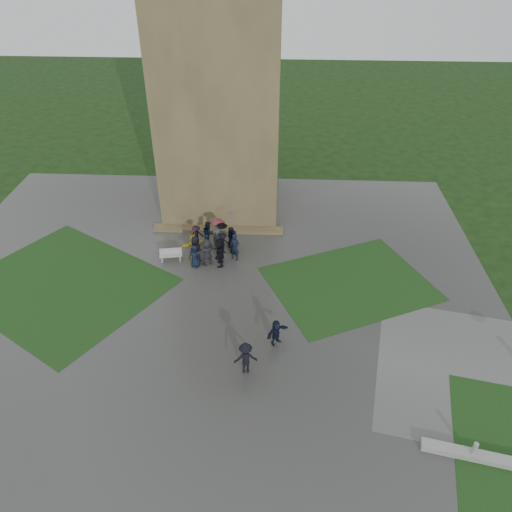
{
  "coord_description": "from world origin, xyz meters",
  "views": [
    {
      "loc": [
        4.12,
        -18.75,
        18.27
      ],
      "look_at": [
        2.87,
        5.91,
        1.2
      ],
      "focal_mm": 35.0,
      "sensor_mm": 36.0,
      "label": 1
    }
  ],
  "objects_px": {
    "pedestrian_near": "(246,358)",
    "bench": "(171,255)",
    "tower": "(220,81)",
    "pedestrian_mid": "(276,332)"
  },
  "relations": [
    {
      "from": "pedestrian_near",
      "to": "tower",
      "type": "bearing_deg",
      "value": -91.19
    },
    {
      "from": "tower",
      "to": "pedestrian_near",
      "type": "distance_m",
      "value": 19.17
    },
    {
      "from": "bench",
      "to": "pedestrian_mid",
      "type": "distance_m",
      "value": 9.79
    },
    {
      "from": "pedestrian_near",
      "to": "bench",
      "type": "bearing_deg",
      "value": -69.75
    },
    {
      "from": "tower",
      "to": "pedestrian_mid",
      "type": "bearing_deg",
      "value": -74.54
    },
    {
      "from": "bench",
      "to": "pedestrian_near",
      "type": "relative_size",
      "value": 0.83
    },
    {
      "from": "tower",
      "to": "bench",
      "type": "height_order",
      "value": "tower"
    },
    {
      "from": "pedestrian_mid",
      "to": "pedestrian_near",
      "type": "height_order",
      "value": "pedestrian_near"
    },
    {
      "from": "tower",
      "to": "pedestrian_mid",
      "type": "distance_m",
      "value": 17.77
    },
    {
      "from": "pedestrian_mid",
      "to": "pedestrian_near",
      "type": "xyz_separation_m",
      "value": [
        -1.41,
        -1.98,
        0.14
      ]
    }
  ]
}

